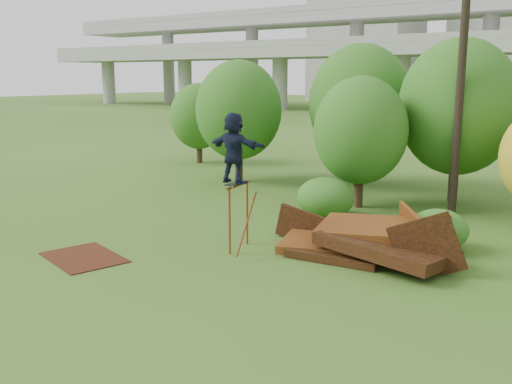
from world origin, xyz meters
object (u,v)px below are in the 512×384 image
Objects in this scene: skater at (234,148)px; scrap_pile at (366,241)px; flat_plate at (84,257)px; utility_pole at (461,80)px.

scrap_pile is at bearing -150.85° from skater.
scrap_pile is 4.37m from skater.
flat_plate is (-2.99, -2.78, -2.88)m from skater.
scrap_pile is 3.07× the size of skater.
skater is 5.00m from flat_plate.
utility_pole reaches higher than scrap_pile.
utility_pole is at bearing -113.32° from skater.
scrap_pile is 0.64× the size of utility_pole.
flat_plate is 0.25× the size of utility_pole.
scrap_pile is at bearing 35.36° from flat_plate.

